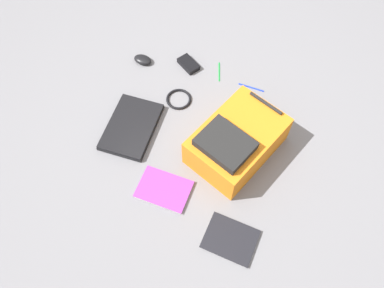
% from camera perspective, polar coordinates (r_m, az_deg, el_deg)
% --- Properties ---
extents(ground_plane, '(3.34, 3.34, 0.00)m').
position_cam_1_polar(ground_plane, '(1.95, 1.11, 0.10)').
color(ground_plane, slate).
extents(backpack, '(0.53, 0.45, 0.21)m').
position_cam_1_polar(backpack, '(1.86, 6.45, 0.40)').
color(backpack, orange).
rests_on(backpack, ground_plane).
extents(laptop, '(0.34, 0.24, 0.03)m').
position_cam_1_polar(laptop, '(2.01, -8.80, 2.52)').
color(laptop, black).
rests_on(laptop, ground_plane).
extents(book_red, '(0.18, 0.25, 0.02)m').
position_cam_1_polar(book_red, '(1.84, -4.11, -6.59)').
color(book_red, silver).
rests_on(book_red, ground_plane).
extents(book_blue, '(0.19, 0.24, 0.01)m').
position_cam_1_polar(book_blue, '(1.77, 5.59, -13.63)').
color(book_blue, silver).
rests_on(book_blue, ground_plane).
extents(computer_mouse, '(0.08, 0.11, 0.03)m').
position_cam_1_polar(computer_mouse, '(2.27, -7.17, 12.07)').
color(computer_mouse, black).
rests_on(computer_mouse, ground_plane).
extents(cable_coil, '(0.13, 0.13, 0.01)m').
position_cam_1_polar(cable_coil, '(2.09, -1.94, 6.54)').
color(cable_coil, black).
rests_on(cable_coil, ground_plane).
extents(power_brick, '(0.13, 0.14, 0.03)m').
position_cam_1_polar(power_brick, '(2.23, -0.52, 11.55)').
color(power_brick, black).
rests_on(power_brick, ground_plane).
extents(pen_black, '(0.13, 0.05, 0.01)m').
position_cam_1_polar(pen_black, '(2.22, 3.98, 10.47)').
color(pen_black, '#198C33').
rests_on(pen_black, ground_plane).
extents(pen_blue, '(0.02, 0.14, 0.01)m').
position_cam_1_polar(pen_blue, '(2.17, 8.62, 8.18)').
color(pen_blue, '#1933B2').
rests_on(pen_blue, ground_plane).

